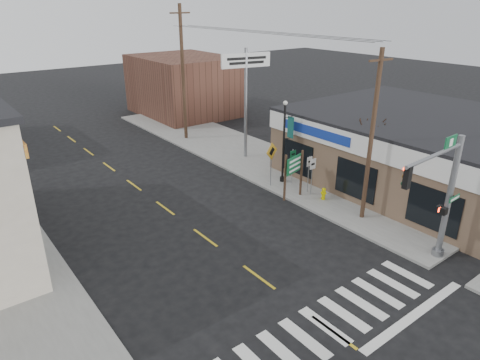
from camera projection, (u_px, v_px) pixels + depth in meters
ground at (334, 332)px, 14.61m from camera, size 140.00×140.00×0.00m
sidewalk_right at (275, 166)px, 29.16m from camera, size 6.00×38.00×0.13m
center_line at (205, 238)px, 20.46m from camera, size 0.12×56.00×0.01m
crosswalk at (325, 326)px, 14.90m from camera, size 11.00×2.20×0.01m
thrift_store at (419, 150)px, 26.38m from camera, size 12.00×14.00×4.00m
bldg_distant_right at (184, 85)px, 42.22m from camera, size 8.00×10.00×5.60m
traffic_signal_pole at (443, 189)px, 17.18m from camera, size 4.45×0.37×5.63m
guide_sign at (294, 169)px, 23.67m from camera, size 1.54×0.13×2.70m
fire_hydrant at (324, 193)px, 23.99m from camera, size 0.22×0.22×0.70m
ped_crossing_sign at (271, 156)px, 25.24m from camera, size 1.06×0.07×2.72m
lamp_post at (285, 136)px, 25.48m from camera, size 0.65×0.51×5.04m
dance_center_sign at (246, 78)px, 28.70m from camera, size 3.55×0.22×7.53m
bare_tree at (372, 125)px, 23.67m from camera, size 2.55×2.55×5.09m
shrub_front at (412, 199)px, 22.93m from camera, size 1.41×1.41×1.06m
shrub_back at (365, 189)px, 24.34m from camera, size 1.23×1.23×0.92m
utility_pole_near at (372, 137)px, 20.51m from camera, size 1.47×0.22×8.45m
utility_pole_far at (183, 73)px, 33.05m from camera, size 1.78×0.27×10.22m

